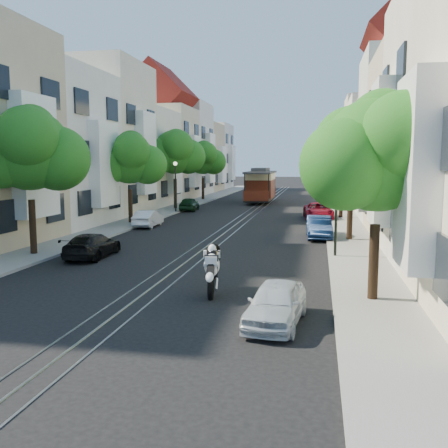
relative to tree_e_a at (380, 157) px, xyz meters
The scene contains 27 objects.
ground 32.17m from the tree_e_a, 103.17° to the left, with size 200.00×200.00×0.00m, color black.
sidewalk_east 31.33m from the tree_e_a, 90.02° to the left, with size 2.50×80.00×0.12m, color gray.
sidewalk_west 34.52m from the tree_e_a, 115.07° to the left, with size 2.50×80.00×0.12m, color gray.
rail_left 32.29m from the tree_e_a, 104.13° to the left, with size 0.06×80.00×0.02m, color gray.
rail_slot 32.16m from the tree_e_a, 103.17° to the left, with size 0.06×80.00×0.02m, color gray.
rail_right 32.04m from the tree_e_a, 102.21° to the left, with size 0.06×80.00×0.02m, color gray.
lane_line 32.16m from the tree_e_a, 103.17° to the left, with size 0.08×80.00×0.01m, color tan.
townhouses_east 31.29m from the tree_e_a, 81.53° to the left, with size 7.75×72.00×12.00m.
townhouses_west 36.38m from the tree_e_a, 121.73° to the left, with size 7.75×72.00×11.76m.
tree_e_a is the anchor object (origin of this frame).
tree_e_b 12.00m from the tree_e_a, 90.00° to the left, with size 4.93×4.08×6.68m.
tree_e_c 23.00m from the tree_e_a, 90.00° to the left, with size 4.84×3.99×6.52m.
tree_e_d 34.00m from the tree_e_a, 90.00° to the left, with size 5.01×4.16×6.85m.
tree_w_a 15.25m from the tree_e_a, 160.85° to the left, with size 4.93×4.08×6.68m.
tree_w_b 22.28m from the tree_e_a, 130.27° to the left, with size 4.72×3.87×6.27m.
tree_w_c 31.49m from the tree_e_a, 117.22° to the left, with size 5.13×4.28×7.09m.
tree_w_d 41.57m from the tree_e_a, 110.27° to the left, with size 4.84×3.99×6.52m.
lamp_east 7.26m from the tree_e_a, 97.79° to the left, with size 0.32×0.32×4.16m.
lamp_west 28.51m from the tree_e_a, 118.45° to the left, with size 0.32×0.32×4.16m.
sportbike_rider 6.17m from the tree_e_a, behind, with size 0.66×2.23×1.60m.
cable_car 37.96m from the tree_e_a, 101.82° to the left, with size 2.77×8.65×3.31m.
parked_car_e_near 5.40m from the tree_e_a, 137.03° to the right, with size 1.34×3.32×1.13m, color silver.
parked_car_e_mid 13.51m from the tree_e_a, 97.44° to the left, with size 1.32×3.80×1.25m, color #0C1C3D.
parked_car_e_far 22.91m from the tree_e_a, 94.39° to the left, with size 2.04×4.42×1.23m, color maroon.
parked_car_w_near 13.32m from the tree_e_a, 156.14° to the left, with size 1.53×3.77×1.09m, color black.
parked_car_w_mid 20.63m from the tree_e_a, 128.98° to the left, with size 1.18×3.39×1.12m, color silver.
parked_car_w_far 30.00m from the tree_e_a, 115.61° to the left, with size 1.40×3.47×1.18m, color black.
Camera 1 is at (5.51, -18.41, 4.26)m, focal length 40.00 mm.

